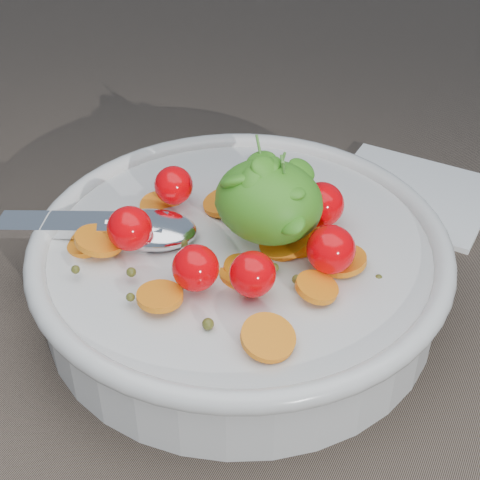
% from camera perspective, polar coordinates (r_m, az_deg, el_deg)
% --- Properties ---
extents(ground, '(6.00, 6.00, 0.00)m').
position_cam_1_polar(ground, '(0.59, 1.16, -3.93)').
color(ground, brown).
rests_on(ground, ground).
extents(bowl, '(0.34, 0.31, 0.13)m').
position_cam_1_polar(bowl, '(0.56, 0.02, -1.95)').
color(bowl, silver).
rests_on(bowl, ground).
extents(napkin, '(0.15, 0.13, 0.01)m').
position_cam_1_polar(napkin, '(0.71, 13.09, 3.52)').
color(napkin, white).
rests_on(napkin, ground).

